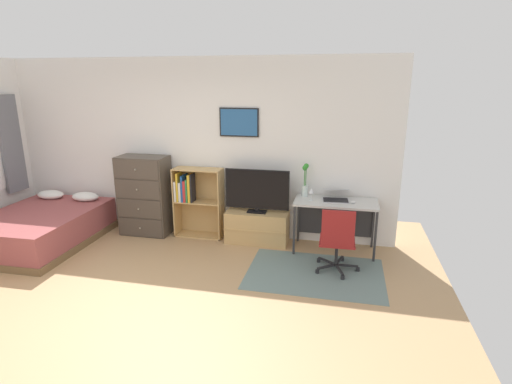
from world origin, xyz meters
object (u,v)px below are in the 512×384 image
television (257,191)px  bamboo_vase (305,180)px  bed (41,227)px  office_chair (337,239)px  wine_glass (311,191)px  desk (336,209)px  dresser (145,195)px  computer_mouse (353,202)px  tv_stand (257,227)px  laptop (336,195)px  bookshelf (194,197)px

television → bamboo_vase: (0.68, 0.10, 0.17)m
bed → bamboo_vase: (3.81, 0.84, 0.72)m
office_chair → wine_glass: 0.87m
desk → dresser: bearing=-179.8°
computer_mouse → television: bearing=176.0°
wine_glass → bed: bearing=-170.8°
television → desk: size_ratio=0.83×
bed → office_chair: office_chair is taller
computer_mouse → tv_stand: bearing=175.1°
bed → office_chair: bearing=-1.8°
bamboo_vase → wine_glass: bearing=-61.1°
bed → laptop: (4.25, 0.76, 0.55)m
dresser → bookshelf: 0.80m
tv_stand → bamboo_vase: size_ratio=1.92×
bed → computer_mouse: computer_mouse is taller
television → wine_glass: bearing=-7.0°
bed → television: 3.26m
dresser → computer_mouse: (3.17, -0.10, 0.14)m
office_chair → wine_glass: bearing=120.2°
bed → bookshelf: bearing=19.3°
laptop → television: bearing=176.7°
laptop → bookshelf: bearing=173.8°
bookshelf → bed: bearing=-159.1°
office_chair → desk: bearing=92.8°
tv_stand → desk: bearing=-0.2°
laptop → wine_glass: (-0.33, -0.13, 0.07)m
bed → television: (3.13, 0.73, 0.55)m
television → office_chair: size_ratio=1.10×
bed → desk: (4.27, 0.75, 0.35)m
office_chair → tv_stand: bearing=146.0°
bookshelf → television: 1.03m
bookshelf → laptop: size_ratio=2.56×
tv_stand → television: bearing=-90.0°
desk → wine_glass: (-0.34, -0.12, 0.28)m
desk → computer_mouse: bearing=-26.5°
tv_stand → desk: size_ratio=0.81×
bookshelf → laptop: (2.13, -0.05, 0.18)m
computer_mouse → bamboo_vase: bearing=163.7°
dresser → tv_stand: size_ratio=1.34×
dresser → laptop: (2.93, 0.02, 0.18)m
bed → tv_stand: bearing=11.9°
desk → bamboo_vase: (-0.45, 0.09, 0.37)m
laptop → bamboo_vase: bearing=165.7°
bookshelf → bamboo_vase: (1.69, 0.03, 0.35)m
laptop → bamboo_vase: bamboo_vase is taller
bamboo_vase → wine_glass: 0.25m
tv_stand → office_chair: size_ratio=1.08×
dresser → office_chair: size_ratio=1.44×
tv_stand → wine_glass: bearing=-8.6°
bed → dresser: 1.56m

